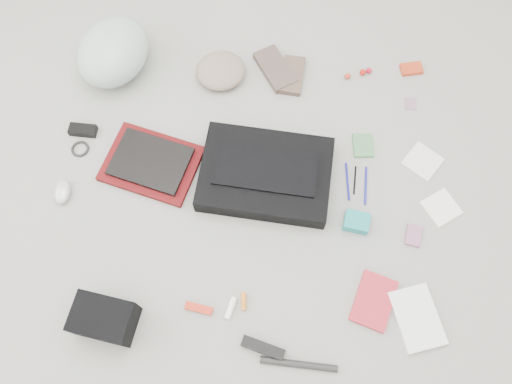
{
  "coord_description": "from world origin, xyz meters",
  "views": [
    {
      "loc": [
        -0.0,
        -0.71,
        1.81
      ],
      "look_at": [
        0.0,
        0.0,
        0.05
      ],
      "focal_mm": 35.0,
      "sensor_mm": 36.0,
      "label": 1
    }
  ],
  "objects_px": {
    "bike_helmet": "(113,52)",
    "laptop": "(150,161)",
    "camera_bag": "(105,319)",
    "book_red": "(374,301)",
    "accordion_wallet": "(356,222)",
    "messenger_bag": "(265,174)"
  },
  "relations": [
    {
      "from": "bike_helmet",
      "to": "laptop",
      "type": "bearing_deg",
      "value": -46.01
    },
    {
      "from": "laptop",
      "to": "book_red",
      "type": "xyz_separation_m",
      "value": [
        0.83,
        -0.54,
        -0.02
      ]
    },
    {
      "from": "camera_bag",
      "to": "book_red",
      "type": "height_order",
      "value": "camera_bag"
    },
    {
      "from": "messenger_bag",
      "to": "accordion_wallet",
      "type": "distance_m",
      "value": 0.39
    },
    {
      "from": "bike_helmet",
      "to": "book_red",
      "type": "bearing_deg",
      "value": -21.67
    },
    {
      "from": "bike_helmet",
      "to": "camera_bag",
      "type": "relative_size",
      "value": 1.72
    },
    {
      "from": "bike_helmet",
      "to": "book_red",
      "type": "height_order",
      "value": "bike_helmet"
    },
    {
      "from": "laptop",
      "to": "accordion_wallet",
      "type": "distance_m",
      "value": 0.83
    },
    {
      "from": "camera_bag",
      "to": "book_red",
      "type": "bearing_deg",
      "value": 17.55
    },
    {
      "from": "laptop",
      "to": "bike_helmet",
      "type": "bearing_deg",
      "value": 129.79
    },
    {
      "from": "book_red",
      "to": "accordion_wallet",
      "type": "bearing_deg",
      "value": 120.13
    },
    {
      "from": "camera_bag",
      "to": "bike_helmet",
      "type": "bearing_deg",
      "value": 107.29
    },
    {
      "from": "laptop",
      "to": "book_red",
      "type": "relative_size",
      "value": 1.51
    },
    {
      "from": "messenger_bag",
      "to": "accordion_wallet",
      "type": "relative_size",
      "value": 5.37
    },
    {
      "from": "camera_bag",
      "to": "accordion_wallet",
      "type": "bearing_deg",
      "value": 35.3
    },
    {
      "from": "messenger_bag",
      "to": "laptop",
      "type": "distance_m",
      "value": 0.46
    },
    {
      "from": "laptop",
      "to": "camera_bag",
      "type": "bearing_deg",
      "value": -80.64
    },
    {
      "from": "book_red",
      "to": "messenger_bag",
      "type": "bearing_deg",
      "value": 150.53
    },
    {
      "from": "camera_bag",
      "to": "accordion_wallet",
      "type": "relative_size",
      "value": 2.17
    },
    {
      "from": "camera_bag",
      "to": "book_red",
      "type": "relative_size",
      "value": 1.05
    },
    {
      "from": "book_red",
      "to": "laptop",
      "type": "bearing_deg",
      "value": 169.01
    },
    {
      "from": "laptop",
      "to": "bike_helmet",
      "type": "xyz_separation_m",
      "value": [
        -0.18,
        0.47,
        0.07
      ]
    }
  ]
}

